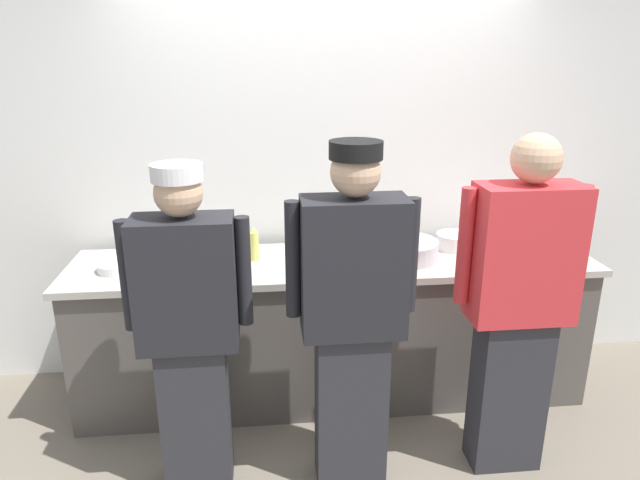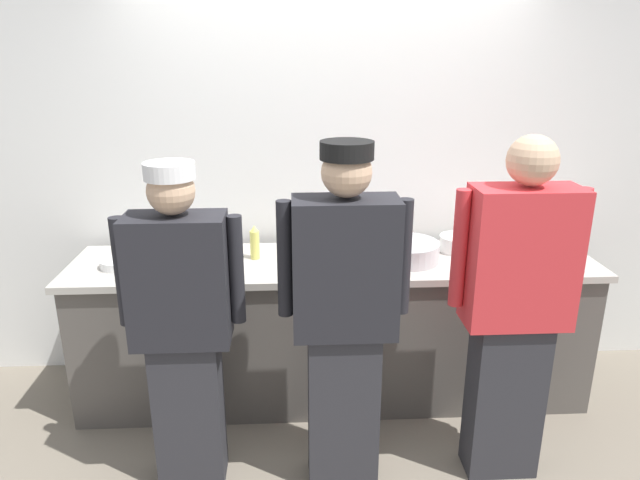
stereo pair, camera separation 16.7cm
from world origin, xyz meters
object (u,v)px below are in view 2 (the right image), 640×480
object	(u,v)px
plate_stack_rear	(459,243)
squeeze_bottle_primary	(255,243)
plate_stack_front	(119,263)
chefs_knife	(217,255)
chef_near_left	(182,323)
chef_far_right	(515,307)
ramekin_green_sauce	(153,260)
ramekin_orange_sauce	(509,251)
chef_center	(344,313)
ramekin_red_sauce	(540,261)
sheet_tray	(327,259)
deli_cup	(180,251)
mixing_bowl_steel	(405,251)

from	to	relation	value
plate_stack_rear	squeeze_bottle_primary	size ratio (longest dim) A/B	1.16
plate_stack_front	chefs_knife	bearing A→B (deg)	15.46
chef_near_left	squeeze_bottle_primary	size ratio (longest dim) A/B	7.94
plate_stack_front	chefs_knife	world-z (taller)	plate_stack_front
chef_far_right	ramekin_green_sauce	world-z (taller)	chef_far_right
squeeze_bottle_primary	ramekin_orange_sauce	bearing A→B (deg)	-0.16
chef_center	ramekin_red_sauce	bearing A→B (deg)	27.07
chef_near_left	ramekin_orange_sauce	size ratio (longest dim) A/B	16.01
chef_near_left	ramekin_orange_sauce	bearing A→B (deg)	22.60
chef_far_right	chefs_knife	distance (m)	1.73
chef_far_right	squeeze_bottle_primary	xyz separation A→B (m)	(-1.28, 0.79, 0.08)
chef_far_right	squeeze_bottle_primary	bearing A→B (deg)	148.31
chef_center	ramekin_green_sauce	world-z (taller)	chef_center
ramekin_orange_sauce	chefs_knife	bearing A→B (deg)	178.37
sheet_tray	squeeze_bottle_primary	distance (m)	0.44
plate_stack_front	ramekin_orange_sauce	xyz separation A→B (m)	(2.32, 0.10, -0.00)
chef_far_right	deli_cup	size ratio (longest dim) A/B	19.41
chef_far_right	ramekin_orange_sauce	bearing A→B (deg)	71.58
mixing_bowl_steel	deli_cup	world-z (taller)	mixing_bowl_steel
mixing_bowl_steel	ramekin_green_sauce	bearing A→B (deg)	179.38
chef_center	chef_near_left	bearing A→B (deg)	177.19
plate_stack_rear	ramekin_red_sauce	bearing A→B (deg)	-33.67
chef_far_right	sheet_tray	xyz separation A→B (m)	(-0.86, 0.73, -0.01)
plate_stack_front	squeeze_bottle_primary	world-z (taller)	squeeze_bottle_primary
plate_stack_rear	ramekin_green_sauce	size ratio (longest dim) A/B	2.59
ramekin_red_sauce	ramekin_orange_sauce	bearing A→B (deg)	120.67
plate_stack_front	ramekin_red_sauce	world-z (taller)	plate_stack_front
plate_stack_rear	chef_near_left	bearing A→B (deg)	-151.52
chef_far_right	plate_stack_front	distance (m)	2.17
chef_center	sheet_tray	distance (m)	0.75
plate_stack_front	ramekin_green_sauce	bearing A→B (deg)	14.11
squeeze_bottle_primary	ramekin_red_sauce	xyz separation A→B (m)	(1.66, -0.20, -0.08)
chefs_knife	sheet_tray	bearing A→B (deg)	-9.55
plate_stack_rear	mixing_bowl_steel	size ratio (longest dim) A/B	0.60
mixing_bowl_steel	ramekin_orange_sauce	xyz separation A→B (m)	(0.65, 0.07, -0.04)
squeeze_bottle_primary	chef_center	bearing A→B (deg)	-60.31
chef_center	deli_cup	world-z (taller)	chef_center
chef_far_right	chefs_knife	bearing A→B (deg)	151.05
ramekin_green_sauce	deli_cup	world-z (taller)	deli_cup
chef_near_left	sheet_tray	bearing A→B (deg)	44.19
chef_near_left	ramekin_red_sauce	bearing A→B (deg)	16.34
ramekin_orange_sauce	chef_near_left	bearing A→B (deg)	-157.40
ramekin_green_sauce	ramekin_red_sauce	size ratio (longest dim) A/B	0.86
chef_near_left	sheet_tray	world-z (taller)	chef_near_left
chef_far_right	ramekin_red_sauce	world-z (taller)	chef_far_right
chef_near_left	mixing_bowl_steel	bearing A→B (deg)	30.34
chef_center	ramekin_red_sauce	size ratio (longest dim) A/B	16.06
chef_center	plate_stack_rear	bearing A→B (deg)	48.02
squeeze_bottle_primary	chefs_knife	bearing A→B (deg)	168.72
plate_stack_front	chefs_knife	xyz separation A→B (m)	(0.54, 0.15, -0.02)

